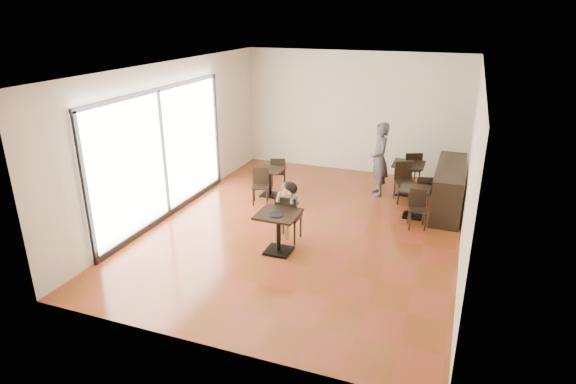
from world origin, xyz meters
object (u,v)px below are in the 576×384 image
at_px(cafe_table_left, 270,182).
at_px(chair_left_a, 278,172).
at_px(child_table, 278,233).
at_px(adult_patron, 380,159).
at_px(child_chair, 289,217).
at_px(child, 289,211).
at_px(chair_mid_b, 418,210).
at_px(cafe_table_back, 407,179).
at_px(chair_mid_a, 423,192).
at_px(chair_back_b, 405,183).
at_px(chair_back_a, 411,169).
at_px(cafe_table_mid, 414,202).
at_px(chair_left_b, 260,187).

bearing_deg(cafe_table_left, chair_left_a, 90.00).
height_order(child_table, chair_left_a, chair_left_a).
bearing_deg(adult_patron, child_chair, -43.61).
height_order(child, cafe_table_left, child).
relative_size(adult_patron, chair_left_a, 2.16).
bearing_deg(chair_mid_b, cafe_table_back, 91.07).
relative_size(child_table, chair_mid_a, 0.99).
xyz_separation_m(chair_mid_b, chair_back_b, (-0.44, 1.35, 0.07)).
bearing_deg(chair_back_b, adult_patron, 136.34).
bearing_deg(child_chair, chair_left_a, -64.39).
height_order(child, chair_back_a, child).
height_order(child_table, child, child).
height_order(cafe_table_left, chair_back_b, chair_back_b).
bearing_deg(cafe_table_back, child_chair, -118.59).
distance_m(cafe_table_left, chair_mid_a, 3.53).
xyz_separation_m(child_table, adult_patron, (1.16, 3.56, 0.49)).
distance_m(child, chair_mid_b, 2.66).
height_order(adult_patron, cafe_table_mid, adult_patron).
relative_size(child_table, chair_mid_b, 0.99).
bearing_deg(chair_back_b, chair_left_b, 179.82).
bearing_deg(chair_back_a, adult_patron, 29.97).
xyz_separation_m(cafe_table_left, chair_mid_a, (3.50, 0.46, 0.06)).
distance_m(child_table, adult_patron, 3.78).
bearing_deg(child_chair, cafe_table_left, -58.71).
distance_m(adult_patron, chair_back_b, 0.81).
xyz_separation_m(cafe_table_left, chair_back_a, (3.05, 1.81, 0.12)).
bearing_deg(cafe_table_back, cafe_table_mid, -77.10).
distance_m(child_chair, chair_back_b, 3.30).
bearing_deg(chair_left_b, cafe_table_back, 10.85).
height_order(child_table, adult_patron, adult_patron).
distance_m(cafe_table_mid, chair_back_a, 1.93).
height_order(child_chair, adult_patron, adult_patron).
distance_m(cafe_table_back, chair_left_b, 3.55).
bearing_deg(chair_back_a, chair_back_b, 67.38).
distance_m(child, cafe_table_back, 3.78).
bearing_deg(chair_back_b, chair_mid_a, -52.41).
xyz_separation_m(adult_patron, chair_back_a, (0.65, 0.85, -0.42)).
bearing_deg(cafe_table_back, adult_patron, -155.22).
distance_m(child_chair, adult_patron, 3.25).
bearing_deg(chair_mid_b, chair_left_a, 149.15).
bearing_deg(chair_left_b, chair_mid_b, -21.33).
distance_m(chair_mid_b, chair_left_a, 3.69).
height_order(chair_mid_b, chair_back_b, chair_back_b).
bearing_deg(chair_mid_b, chair_back_a, 88.20).
bearing_deg(chair_back_a, child, 42.33).
relative_size(chair_mid_b, chair_back_a, 0.85).
height_order(cafe_table_left, chair_back_a, chair_back_a).
relative_size(child, chair_left_a, 1.45).
xyz_separation_m(child_table, cafe_table_back, (1.81, 3.86, -0.00)).
bearing_deg(chair_left_a, chair_mid_a, 158.67).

